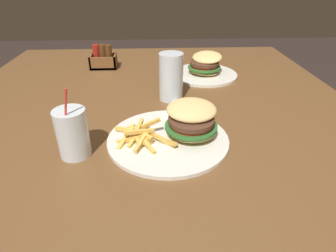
{
  "coord_description": "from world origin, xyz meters",
  "views": [
    {
      "loc": [
        0.01,
        -0.87,
        1.1
      ],
      "look_at": [
        0.04,
        -0.26,
        0.75
      ],
      "focal_mm": 30.0,
      "sensor_mm": 36.0,
      "label": 1
    }
  ],
  "objects_px": {
    "meal_plate_far": "(205,68)",
    "condiment_caddy": "(103,59)",
    "meal_plate_near": "(179,129)",
    "spoon": "(181,104)",
    "beer_glass": "(171,78)",
    "juice_glass": "(73,134)"
  },
  "relations": [
    {
      "from": "juice_glass",
      "to": "spoon",
      "type": "xyz_separation_m",
      "value": [
        0.28,
        0.26,
        -0.05
      ]
    },
    {
      "from": "beer_glass",
      "to": "spoon",
      "type": "distance_m",
      "value": 0.09
    },
    {
      "from": "beer_glass",
      "to": "condiment_caddy",
      "type": "height_order",
      "value": "beer_glass"
    },
    {
      "from": "beer_glass",
      "to": "condiment_caddy",
      "type": "xyz_separation_m",
      "value": [
        -0.28,
        0.35,
        -0.04
      ]
    },
    {
      "from": "meal_plate_far",
      "to": "beer_glass",
      "type": "bearing_deg",
      "value": -123.72
    },
    {
      "from": "juice_glass",
      "to": "spoon",
      "type": "distance_m",
      "value": 0.38
    },
    {
      "from": "meal_plate_near",
      "to": "meal_plate_far",
      "type": "xyz_separation_m",
      "value": [
        0.15,
        0.49,
        0.0
      ]
    },
    {
      "from": "spoon",
      "to": "meal_plate_far",
      "type": "height_order",
      "value": "meal_plate_far"
    },
    {
      "from": "beer_glass",
      "to": "meal_plate_far",
      "type": "bearing_deg",
      "value": 56.28
    },
    {
      "from": "beer_glass",
      "to": "juice_glass",
      "type": "height_order",
      "value": "juice_glass"
    },
    {
      "from": "meal_plate_near",
      "to": "spoon",
      "type": "bearing_deg",
      "value": 83.46
    },
    {
      "from": "beer_glass",
      "to": "juice_glass",
      "type": "xyz_separation_m",
      "value": [
        -0.25,
        -0.31,
        -0.02
      ]
    },
    {
      "from": "beer_glass",
      "to": "meal_plate_far",
      "type": "relative_size",
      "value": 0.57
    },
    {
      "from": "juice_glass",
      "to": "meal_plate_far",
      "type": "bearing_deg",
      "value": 53.57
    },
    {
      "from": "meal_plate_far",
      "to": "condiment_caddy",
      "type": "distance_m",
      "value": 0.45
    },
    {
      "from": "beer_glass",
      "to": "meal_plate_far",
      "type": "distance_m",
      "value": 0.28
    },
    {
      "from": "spoon",
      "to": "meal_plate_far",
      "type": "relative_size",
      "value": 0.49
    },
    {
      "from": "spoon",
      "to": "juice_glass",
      "type": "bearing_deg",
      "value": 80.13
    },
    {
      "from": "meal_plate_far",
      "to": "juice_glass",
      "type": "bearing_deg",
      "value": -126.43
    },
    {
      "from": "juice_glass",
      "to": "condiment_caddy",
      "type": "xyz_separation_m",
      "value": [
        -0.03,
        0.66,
        -0.02
      ]
    },
    {
      "from": "juice_glass",
      "to": "condiment_caddy",
      "type": "distance_m",
      "value": 0.66
    },
    {
      "from": "meal_plate_near",
      "to": "spoon",
      "type": "distance_m",
      "value": 0.2
    }
  ]
}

